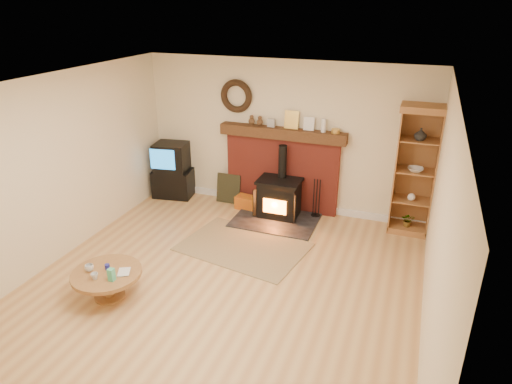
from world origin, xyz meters
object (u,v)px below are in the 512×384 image
at_px(curio_cabinet, 415,171).
at_px(coffee_table, 107,277).
at_px(tv_unit, 173,171).
at_px(wood_stove, 279,200).

relative_size(curio_cabinet, coffee_table, 2.39).
height_order(tv_unit, coffee_table, tv_unit).
bearing_deg(coffee_table, tv_unit, 105.19).
distance_m(tv_unit, curio_cabinet, 4.31).
bearing_deg(wood_stove, curio_cabinet, 7.70).
height_order(wood_stove, tv_unit, wood_stove).
xyz_separation_m(wood_stove, coffee_table, (-1.31, -2.93, -0.03)).
bearing_deg(coffee_table, wood_stove, 65.90).
bearing_deg(curio_cabinet, tv_unit, -178.82).
xyz_separation_m(wood_stove, curio_cabinet, (2.12, 0.29, 0.70)).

